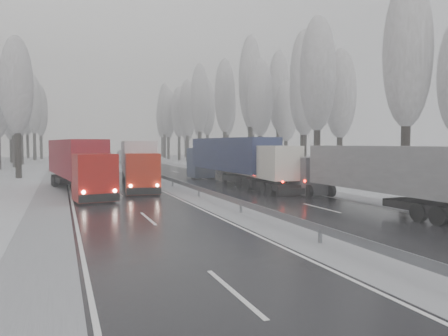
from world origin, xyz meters
TOP-DOWN VIEW (x-y plane):
  - ground at (0.00, 0.00)m, footprint 260.00×260.00m
  - carriageway_right at (5.25, 30.00)m, footprint 7.50×200.00m
  - carriageway_left at (-5.25, 30.00)m, footprint 7.50×200.00m
  - median_slush at (0.00, 30.00)m, footprint 3.00×200.00m
  - shoulder_right at (10.20, 30.00)m, footprint 2.40×200.00m
  - shoulder_left at (-10.20, 30.00)m, footprint 2.40×200.00m
  - median_guardrail at (0.00, 29.99)m, footprint 0.12×200.00m
  - tree_16 at (15.04, 15.67)m, footprint 3.60×3.60m
  - tree_18 at (14.51, 27.03)m, footprint 3.60×3.60m
  - tree_19 at (20.02, 31.03)m, footprint 3.60×3.60m
  - tree_20 at (17.90, 35.17)m, footprint 3.60×3.60m
  - tree_21 at (20.12, 39.17)m, footprint 3.60×3.60m
  - tree_22 at (17.02, 45.60)m, footprint 3.60×3.60m
  - tree_23 at (23.31, 49.60)m, footprint 3.60×3.60m
  - tree_24 at (17.90, 51.02)m, footprint 3.60×3.60m
  - tree_25 at (24.81, 55.02)m, footprint 3.60×3.60m
  - tree_26 at (17.56, 61.27)m, footprint 3.60×3.60m
  - tree_27 at (24.72, 65.27)m, footprint 3.60×3.60m
  - tree_28 at (16.34, 71.95)m, footprint 3.60×3.60m
  - tree_29 at (23.71, 75.95)m, footprint 3.60×3.60m
  - tree_30 at (16.56, 81.70)m, footprint 3.60×3.60m
  - tree_31 at (22.48, 85.70)m, footprint 3.60×3.60m
  - tree_32 at (16.63, 89.21)m, footprint 3.60×3.60m
  - tree_33 at (19.77, 93.21)m, footprint 3.60×3.60m
  - tree_34 at (15.73, 96.32)m, footprint 3.60×3.60m
  - tree_35 at (24.94, 100.32)m, footprint 3.60×3.60m
  - tree_36 at (17.04, 106.16)m, footprint 3.60×3.60m
  - tree_37 at (24.02, 110.16)m, footprint 3.60×3.60m
  - tree_38 at (18.73, 116.73)m, footprint 3.60×3.60m
  - tree_39 at (21.55, 120.73)m, footprint 3.60×3.60m
  - tree_62 at (-13.94, 43.73)m, footprint 3.60×3.60m
  - tree_68 at (-16.58, 69.11)m, footprint 3.60×3.60m
  - tree_70 at (-16.33, 79.19)m, footprint 3.60×3.60m
  - tree_72 at (-18.93, 88.54)m, footprint 3.60×3.60m
  - tree_74 at (-15.07, 99.33)m, footprint 3.60×3.60m
  - tree_76 at (-14.05, 108.72)m, footprint 3.60×3.60m
  - tree_77 at (-19.66, 112.72)m, footprint 3.60×3.60m
  - tree_78 at (-17.56, 115.31)m, footprint 3.60×3.60m
  - tree_79 at (-20.33, 119.31)m, footprint 3.60×3.60m
  - truck_grey_tarp at (8.20, 11.15)m, footprint 2.63×14.81m
  - truck_blue_box at (5.65, 29.11)m, footprint 3.63×17.43m
  - truck_cream_box at (6.40, 24.41)m, footprint 2.99×14.72m
  - box_truck_distant at (3.05, 81.95)m, footprint 2.28×6.81m
  - truck_red_white at (-2.94, 29.29)m, footprint 4.21×16.24m
  - truck_red_red at (-8.21, 26.18)m, footprint 4.65×16.62m

SIDE VIEW (x-z plane):
  - ground at x=0.00m, z-range 0.00..0.00m
  - carriageway_right at x=5.25m, z-range 0.00..0.03m
  - carriageway_left at x=-5.25m, z-range 0.00..0.03m
  - median_slush at x=0.00m, z-range 0.00..0.04m
  - shoulder_right at x=10.20m, z-range 0.00..0.04m
  - shoulder_left at x=-10.20m, z-range 0.00..0.04m
  - median_guardrail at x=0.00m, z-range 0.22..0.98m
  - box_truck_distant at x=3.05m, z-range 0.02..2.54m
  - truck_cream_box at x=6.40m, z-range 0.31..4.07m
  - truck_grey_tarp at x=8.20m, z-range 0.32..4.10m
  - truck_red_white at x=-2.94m, z-range 0.35..4.47m
  - truck_red_red at x=-8.21m, z-range 0.35..4.58m
  - truck_blue_box at x=5.65m, z-range 0.37..4.81m
  - tree_23 at x=23.31m, z-range 1.99..15.54m
  - tree_77 at x=-19.66m, z-range 2.10..16.42m
  - tree_33 at x=19.77m, z-range 2.10..16.42m
  - tree_19 at x=20.02m, z-range 2.13..16.70m
  - tree_72 at x=-18.93m, z-range 2.21..17.31m
  - tree_20 at x=17.90m, z-range 2.29..18.00m
  - tree_22 at x=17.02m, z-range 2.31..18.17m
  - tree_62 at x=-13.94m, z-range 2.34..18.38m
  - tree_39 at x=21.55m, z-range 2.36..18.54m
  - tree_37 at x=24.02m, z-range 2.38..18.75m
  - tree_16 at x=15.04m, z-range 2.40..18.93m
  - tree_18 at x=14.51m, z-range 2.41..18.99m
  - tree_68 at x=-16.58m, z-range 2.42..19.07m
  - tree_79 at x=-20.33m, z-range 2.48..19.54m
  - tree_70 at x=-16.33m, z-range 2.48..19.57m
  - tree_32 at x=16.63m, z-range 2.51..19.85m
  - tree_27 at x=24.72m, z-range 2.55..20.17m
  - tree_34 at x=15.73m, z-range 2.55..20.19m
  - tree_30 at x=16.56m, z-range 2.59..20.45m
  - tree_38 at x=18.73m, z-range 2.60..20.58m
  - tree_29 at x=23.71m, z-range 2.62..20.73m
  - tree_35 at x=24.94m, z-range 2.64..20.89m
  - tree_76 at x=-14.05m, z-range 2.68..21.23m
  - tree_31 at x=22.48m, z-range 2.68..21.26m
  - tree_21 at x=20.12m, z-range 2.69..21.31m
  - tree_26 at x=17.56m, z-range 2.71..21.49m
  - tree_25 at x=24.81m, z-range 2.80..22.24m
  - tree_78 at x=-17.56m, z-range 2.81..22.37m
  - tree_28 at x=16.34m, z-range 2.82..22.45m
  - tree_74 at x=-15.07m, z-range 2.83..22.52m
  - tree_36 at x=17.04m, z-range 2.91..23.13m
  - tree_24 at x=17.90m, z-range 2.94..23.43m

